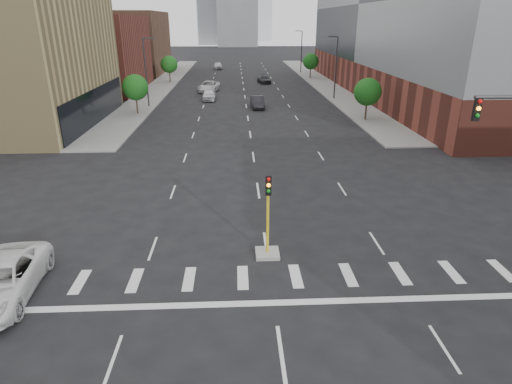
{
  "coord_description": "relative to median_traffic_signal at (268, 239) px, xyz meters",
  "views": [
    {
      "loc": [
        -1.49,
        -10.07,
        11.19
      ],
      "look_at": [
        -0.46,
        11.49,
        2.5
      ],
      "focal_mm": 30.0,
      "sensor_mm": 36.0,
      "label": 1
    }
  ],
  "objects": [
    {
      "name": "car_mid_right",
      "position": [
        1.5,
        39.62,
        -0.18
      ],
      "size": [
        1.86,
        4.88,
        1.59
      ],
      "primitive_type": "imported",
      "rotation": [
        0.0,
        0.0,
        0.04
      ],
      "color": "black",
      "rests_on": "ground"
    },
    {
      "name": "sidewalk_right_far",
      "position": [
        15.0,
        65.03,
        -0.9
      ],
      "size": [
        5.0,
        92.0,
        0.15
      ],
      "primitive_type": "cube",
      "color": "gray",
      "rests_on": "ground"
    },
    {
      "name": "car_deep_right",
      "position": [
        4.01,
        64.52,
        -0.27
      ],
      "size": [
        2.67,
        5.07,
        1.4
      ],
      "primitive_type": "imported",
      "rotation": [
        0.0,
        0.0,
        0.15
      ],
      "color": "#222328",
      "rests_on": "ground"
    },
    {
      "name": "tree_right_near",
      "position": [
        14.0,
        31.03,
        2.42
      ],
      "size": [
        3.2,
        3.2,
        4.85
      ],
      "color": "#382619",
      "rests_on": "ground"
    },
    {
      "name": "median_traffic_signal",
      "position": [
        0.0,
        0.0,
        0.0
      ],
      "size": [
        1.2,
        1.2,
        4.4
      ],
      "color": "#999993",
      "rests_on": "ground"
    },
    {
      "name": "streetlight_right_a",
      "position": [
        13.41,
        46.03,
        4.04
      ],
      "size": [
        1.6,
        0.22,
        9.07
      ],
      "color": "#2D2D30",
      "rests_on": "ground"
    },
    {
      "name": "car_near_left",
      "position": [
        -5.44,
        46.16,
        -0.16
      ],
      "size": [
        1.93,
        4.79,
        1.63
      ],
      "primitive_type": "imported",
      "rotation": [
        0.0,
        0.0,
        0.0
      ],
      "color": "silver",
      "rests_on": "ground"
    },
    {
      "name": "streetlight_left",
      "position": [
        -13.41,
        41.03,
        4.04
      ],
      "size": [
        1.6,
        0.22,
        9.07
      ],
      "color": "#2D2D30",
      "rests_on": "ground"
    },
    {
      "name": "streetlight_right_b",
      "position": [
        13.41,
        81.03,
        4.04
      ],
      "size": [
        1.6,
        0.22,
        9.07
      ],
      "color": "#2D2D30",
      "rests_on": "ground"
    },
    {
      "name": "car_far_left",
      "position": [
        -5.91,
        54.51,
        -0.11
      ],
      "size": [
        3.8,
        6.56,
        1.72
      ],
      "primitive_type": "imported",
      "rotation": [
        0.0,
        0.0,
        -0.16
      ],
      "color": "silver",
      "rests_on": "ground"
    },
    {
      "name": "building_left_far_b",
      "position": [
        -27.5,
        83.03,
        5.53
      ],
      "size": [
        20.0,
        24.0,
        13.0
      ],
      "primitive_type": "cube",
      "color": "brown",
      "rests_on": "ground"
    },
    {
      "name": "building_left_far_a",
      "position": [
        -27.5,
        57.03,
        5.03
      ],
      "size": [
        20.0,
        22.0,
        12.0
      ],
      "primitive_type": "cube",
      "color": "brown",
      "rests_on": "ground"
    },
    {
      "name": "car_distant",
      "position": [
        -5.61,
        90.23,
        -0.15
      ],
      "size": [
        2.22,
        4.95,
        1.65
      ],
      "primitive_type": "imported",
      "rotation": [
        0.0,
        0.0,
        0.06
      ],
      "color": "silver",
      "rests_on": "ground"
    },
    {
      "name": "tree_left_near",
      "position": [
        -14.0,
        36.03,
        2.42
      ],
      "size": [
        3.2,
        3.2,
        4.85
      ],
      "color": "#382619",
      "rests_on": "ground"
    },
    {
      "name": "tree_left_far",
      "position": [
        -14.0,
        66.03,
        2.42
      ],
      "size": [
        3.2,
        3.2,
        4.85
      ],
      "color": "#382619",
      "rests_on": "ground"
    },
    {
      "name": "tree_right_far",
      "position": [
        14.0,
        71.03,
        2.42
      ],
      "size": [
        3.2,
        3.2,
        4.85
      ],
      "color": "#382619",
      "rests_on": "ground"
    },
    {
      "name": "sidewalk_left_far",
      "position": [
        -15.0,
        65.03,
        -0.9
      ],
      "size": [
        5.0,
        92.0,
        0.15
      ],
      "primitive_type": "cube",
      "color": "gray",
      "rests_on": "ground"
    },
    {
      "name": "parked_minivan",
      "position": [
        -11.7,
        -2.97,
        -0.14
      ],
      "size": [
        3.19,
        6.19,
        1.67
      ],
      "primitive_type": "imported",
      "rotation": [
        0.0,
        0.0,
        0.07
      ],
      "color": "white",
      "rests_on": "ground"
    },
    {
      "name": "building_right_main",
      "position": [
        29.5,
        51.03,
        10.03
      ],
      "size": [
        24.0,
        70.0,
        22.0
      ],
      "color": "brown",
      "rests_on": "ground"
    }
  ]
}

